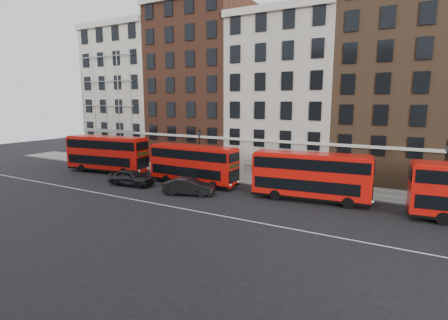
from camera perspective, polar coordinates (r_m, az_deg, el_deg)
The scene contains 13 objects.
ground at distance 29.65m, azimuth -1.79°, elevation -7.42°, with size 120.00×120.00×0.00m, color black.
pavement at distance 38.68m, azimuth 6.36°, elevation -3.31°, with size 80.00×5.00×0.15m, color slate.
kerb at distance 36.45m, azimuth 4.80°, elevation -4.08°, with size 80.00×0.30×0.16m, color gray.
road_centre_line at distance 28.04m, azimuth -3.94°, elevation -8.44°, with size 70.00×0.12×0.01m, color white.
building_terrace at distance 44.72m, azimuth 10.07°, elevation 11.46°, with size 64.00×11.95×22.00m.
bus_a at distance 45.10m, azimuth -18.61°, elevation 1.07°, with size 10.78×3.80×4.44m.
bus_b at distance 36.66m, azimuth -5.08°, elevation -0.61°, with size 9.81×2.49×4.11m.
bus_c at distance 31.39m, azimuth 13.93°, elevation -2.46°, with size 10.28×3.55×4.24m.
car_rear at distance 37.59m, azimuth -14.90°, elevation -2.77°, with size 1.97×4.90×1.67m, color black.
car_front at distance 32.96m, azimuth -5.75°, elevation -4.31°, with size 1.66×4.76×1.57m, color black.
lamp_post_left at distance 40.36m, azimuth -4.02°, elevation 1.60°, with size 0.44×0.44×5.33m.
lamp_post_right at distance 33.02m, azimuth 32.45°, elevation -1.68°, with size 0.44×0.44×5.33m.
iron_railings at distance 40.54m, azimuth 7.61°, elevation -1.91°, with size 6.60×0.06×1.00m, color black, non-canonical shape.
Camera 1 is at (14.82, -24.17, 8.68)m, focal length 28.00 mm.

